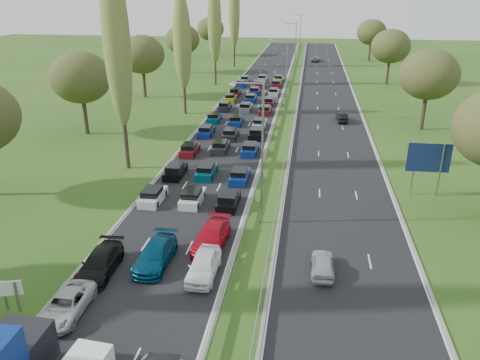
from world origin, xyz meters
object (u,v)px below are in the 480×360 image
at_px(near_car_2, 66,305).
at_px(near_car_3, 100,263).
at_px(direction_sign, 429,160).
at_px(info_sign, 10,291).

relative_size(near_car_2, near_car_3, 0.91).
height_order(near_car_2, direction_sign, direction_sign).
bearing_deg(direction_sign, info_sign, -142.61).
bearing_deg(near_car_3, direction_sign, 32.12).
bearing_deg(near_car_2, near_car_3, 86.88).
xyz_separation_m(near_car_2, direction_sign, (25.33, 21.90, 2.88)).
height_order(near_car_3, info_sign, info_sign).
distance_m(near_car_2, near_car_3, 4.63).
relative_size(near_car_3, info_sign, 2.51).
distance_m(info_sign, direction_sign, 36.32).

